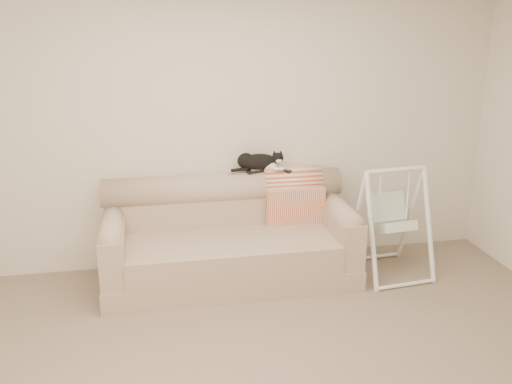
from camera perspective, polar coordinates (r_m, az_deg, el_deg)
ground_plane at (r=3.90m, az=2.37°, el=-18.53°), size 5.00×5.00×0.00m
room_shell at (r=3.24m, az=2.71°, el=3.85°), size 5.04×4.04×2.60m
sofa at (r=5.10m, az=-2.75°, el=-4.82°), size 2.20×0.93×0.90m
remote_a at (r=5.19m, az=0.04°, el=2.12°), size 0.19×0.10×0.03m
remote_b at (r=5.22m, az=2.66°, el=2.18°), size 0.16×0.15×0.02m
tuxedo_cat at (r=5.19m, az=0.30°, el=3.06°), size 0.49×0.22×0.19m
throw_blanket at (r=5.31m, az=3.65°, el=0.35°), size 0.54×0.38×0.58m
baby_swing at (r=5.26m, az=13.39°, el=-2.85°), size 0.67×0.71×1.01m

